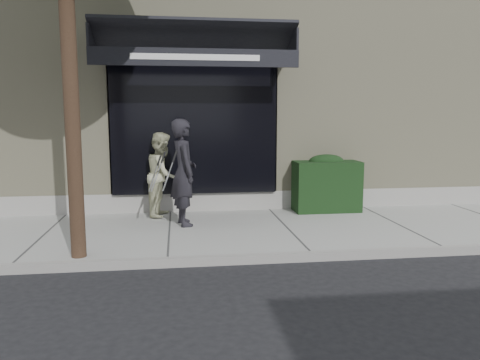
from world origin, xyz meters
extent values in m
plane|color=black|center=(0.00, 0.00, 0.00)|extent=(80.00, 80.00, 0.00)
cube|color=#9E9E98|center=(0.00, 0.00, 0.06)|extent=(20.00, 3.00, 0.12)
cube|color=gray|center=(0.00, -1.55, 0.07)|extent=(20.00, 0.10, 0.14)
cube|color=#B7B08B|center=(0.00, 5.00, 2.75)|extent=(14.00, 7.00, 5.50)
cube|color=gray|center=(0.00, 1.70, 0.25)|extent=(14.02, 0.42, 0.50)
cube|color=black|center=(-1.50, 1.55, 1.80)|extent=(3.20, 0.30, 2.60)
cube|color=gray|center=(-3.10, 1.70, 1.80)|extent=(0.08, 0.40, 2.60)
cube|color=gray|center=(0.10, 1.70, 1.80)|extent=(0.08, 0.40, 2.60)
cube|color=gray|center=(-1.50, 1.70, 3.14)|extent=(3.36, 0.40, 0.12)
cube|color=black|center=(-1.50, 1.00, 3.40)|extent=(3.60, 1.03, 0.55)
cube|color=black|center=(-1.50, 0.50, 3.01)|extent=(3.60, 0.05, 0.30)
cube|color=white|center=(-1.50, 0.47, 3.01)|extent=(2.20, 0.01, 0.10)
cube|color=black|center=(-3.28, 1.00, 3.32)|extent=(0.04, 1.00, 0.45)
cube|color=black|center=(0.28, 1.00, 3.32)|extent=(0.04, 1.00, 0.45)
cube|color=black|center=(1.10, 1.25, 0.62)|extent=(1.30, 0.70, 1.00)
ellipsoid|color=black|center=(1.10, 1.25, 1.12)|extent=(0.71, 0.38, 0.27)
cylinder|color=black|center=(-3.20, -1.30, 2.40)|extent=(0.20, 0.20, 4.80)
imported|color=black|center=(-1.74, 0.39, 1.05)|extent=(0.58, 0.76, 1.85)
torus|color=silver|center=(-2.03, 0.03, 0.96)|extent=(0.14, 0.31, 0.29)
cylinder|color=silver|center=(-2.03, 0.03, 0.96)|extent=(0.11, 0.27, 0.26)
cylinder|color=silver|center=(-2.03, 0.03, 0.96)|extent=(0.18, 0.03, 0.08)
cylinder|color=black|center=(-2.03, 0.03, 0.96)|extent=(0.20, 0.04, 0.10)
torus|color=silver|center=(-2.22, 0.05, 0.95)|extent=(0.13, 0.30, 0.29)
cylinder|color=silver|center=(-2.22, 0.05, 0.95)|extent=(0.10, 0.27, 0.25)
cylinder|color=silver|center=(-2.22, 0.05, 0.95)|extent=(0.18, 0.02, 0.08)
cylinder|color=black|center=(-2.22, 0.05, 0.95)|extent=(0.20, 0.03, 0.10)
imported|color=beige|center=(-2.13, 1.20, 0.92)|extent=(0.76, 0.89, 1.59)
torus|color=silver|center=(-2.31, 0.91, 0.81)|extent=(0.13, 0.31, 0.30)
cylinder|color=silver|center=(-2.31, 0.91, 0.81)|extent=(0.10, 0.27, 0.26)
cylinder|color=silver|center=(-2.31, 0.91, 0.81)|extent=(0.18, 0.02, 0.08)
cylinder|color=black|center=(-2.31, 0.91, 0.81)|extent=(0.20, 0.04, 0.10)
camera|label=1|loc=(-1.84, -7.71, 2.04)|focal=35.00mm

